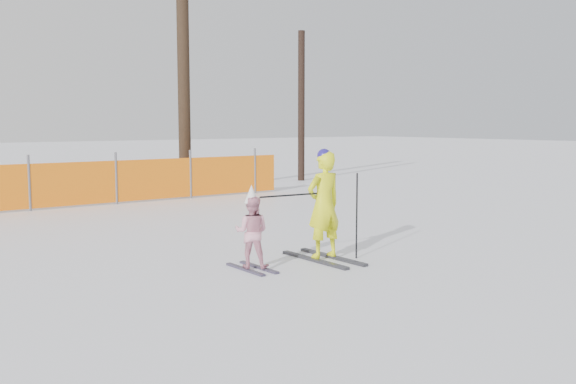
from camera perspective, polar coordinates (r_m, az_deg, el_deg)
name	(u,v)px	position (r m, az deg, el deg)	size (l,w,h in m)	color
ground	(310,270)	(8.60, 2.01, -6.93)	(120.00, 120.00, 0.00)	white
adult	(324,205)	(9.09, 3.20, -1.18)	(0.56, 1.39, 1.59)	black
child	(252,231)	(8.53, -3.24, -3.48)	(0.58, 0.85, 1.14)	black
ski_poles	(329,207)	(9.03, 3.65, -1.38)	(1.49, 0.32, 1.24)	black
tree_trunks	(215,72)	(19.03, -6.53, 10.54)	(5.13, 1.18, 7.37)	#2F2115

